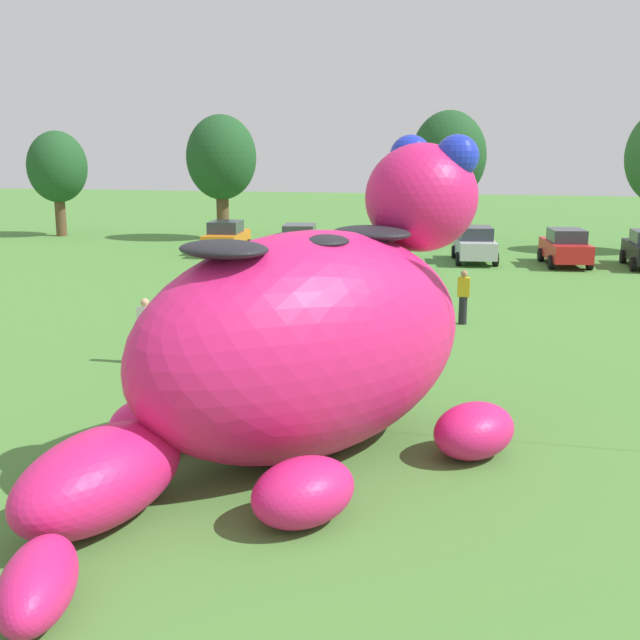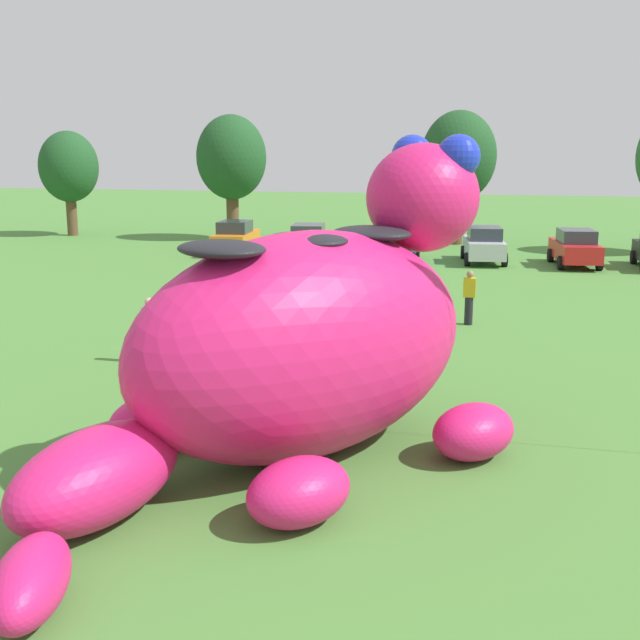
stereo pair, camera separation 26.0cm
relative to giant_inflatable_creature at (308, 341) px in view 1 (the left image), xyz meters
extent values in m
plane|color=#4C8438|center=(-1.17, 0.45, -2.09)|extent=(160.00, 160.00, 0.00)
ellipsoid|color=#E01E6B|center=(-0.01, 0.02, -0.06)|extent=(7.03, 7.98, 4.05)
ellipsoid|color=#E01E6B|center=(1.72, 2.55, 2.40)|extent=(3.09, 3.15, 2.14)
sphere|color=#1E33CC|center=(1.41, 3.15, 3.20)|extent=(0.86, 0.86, 0.86)
sphere|color=#1E33CC|center=(2.38, 2.49, 3.20)|extent=(0.86, 0.86, 0.86)
ellipsoid|color=black|center=(0.91, 1.36, 1.80)|extent=(2.07, 1.98, 0.27)
ellipsoid|color=black|center=(-0.01, 0.02, 1.80)|extent=(2.07, 1.98, 0.27)
ellipsoid|color=black|center=(-1.02, -1.47, 1.80)|extent=(2.07, 1.98, 0.27)
ellipsoid|color=#E01E6B|center=(-0.75, 2.93, -1.59)|extent=(2.00, 2.13, 0.99)
ellipsoid|color=#E01E6B|center=(2.97, 0.40, -1.59)|extent=(2.00, 2.13, 0.99)
ellipsoid|color=#E01E6B|center=(-2.83, -0.45, -1.59)|extent=(2.00, 2.13, 0.99)
ellipsoid|color=#E01E6B|center=(0.59, -2.78, -1.59)|extent=(2.00, 2.13, 0.99)
ellipsoid|color=#E01E6B|center=(-2.34, -3.40, -1.38)|extent=(2.36, 3.54, 1.42)
ellipsoid|color=#E01E6B|center=(-1.90, -5.81, -1.66)|extent=(1.38, 2.03, 0.87)
cube|color=orange|center=(-10.39, 25.47, -1.37)|extent=(2.11, 4.25, 0.80)
cube|color=#2D333D|center=(-10.38, 25.32, -0.67)|extent=(1.69, 2.11, 0.60)
cylinder|color=black|center=(-11.37, 26.65, -1.77)|extent=(0.30, 0.66, 0.64)
cylinder|color=black|center=(-9.68, 26.82, -1.77)|extent=(0.30, 0.66, 0.64)
cylinder|color=black|center=(-11.11, 24.12, -1.77)|extent=(0.30, 0.66, 0.64)
cylinder|color=black|center=(-9.42, 24.29, -1.77)|extent=(0.30, 0.66, 0.64)
cube|color=yellow|center=(-6.29, 24.61, -1.37)|extent=(2.27, 4.30, 0.80)
cube|color=#2D333D|center=(-6.27, 24.47, -0.67)|extent=(1.76, 2.16, 0.60)
cylinder|color=black|center=(-7.31, 25.75, -1.77)|extent=(0.33, 0.67, 0.64)
cylinder|color=black|center=(-5.63, 25.99, -1.77)|extent=(0.33, 0.67, 0.64)
cylinder|color=black|center=(-6.95, 23.23, -1.77)|extent=(0.33, 0.67, 0.64)
cylinder|color=black|center=(-5.27, 23.48, -1.77)|extent=(0.33, 0.67, 0.64)
cube|color=#2347B7|center=(-1.90, 24.79, -1.37)|extent=(1.84, 4.16, 0.80)
cube|color=#2D333D|center=(-1.89, 24.64, -0.67)|extent=(1.56, 2.02, 0.60)
cylinder|color=black|center=(-2.79, 26.03, -1.77)|extent=(0.26, 0.65, 0.64)
cylinder|color=black|center=(-1.09, 26.09, -1.77)|extent=(0.26, 0.65, 0.64)
cylinder|color=black|center=(-2.70, 23.49, -1.77)|extent=(0.26, 0.65, 0.64)
cylinder|color=black|center=(-1.00, 23.55, -1.77)|extent=(0.26, 0.65, 0.64)
cube|color=#B7BABF|center=(2.18, 25.36, -1.37)|extent=(2.23, 4.29, 0.80)
cube|color=#2D333D|center=(2.20, 25.21, -0.67)|extent=(1.75, 2.15, 0.60)
cylinder|color=black|center=(1.17, 26.51, -1.77)|extent=(0.32, 0.67, 0.64)
cylinder|color=black|center=(2.85, 26.74, -1.77)|extent=(0.32, 0.67, 0.64)
cylinder|color=black|center=(1.51, 23.99, -1.77)|extent=(0.32, 0.67, 0.64)
cylinder|color=black|center=(3.19, 24.22, -1.77)|extent=(0.32, 0.67, 0.64)
cube|color=red|center=(6.34, 25.17, -1.37)|extent=(2.25, 4.29, 0.80)
cube|color=#2D333D|center=(6.36, 25.02, -0.67)|extent=(1.75, 2.15, 0.60)
cylinder|color=black|center=(5.32, 26.31, -1.77)|extent=(0.33, 0.67, 0.64)
cylinder|color=black|center=(7.01, 26.55, -1.77)|extent=(0.33, 0.67, 0.64)
cylinder|color=black|center=(5.67, 23.80, -1.77)|extent=(0.33, 0.67, 0.64)
cylinder|color=black|center=(7.36, 24.03, -1.77)|extent=(0.33, 0.67, 0.64)
cylinder|color=black|center=(9.13, 26.53, -1.77)|extent=(0.26, 0.65, 0.64)
cylinder|color=black|center=(9.23, 23.99, -1.77)|extent=(0.26, 0.65, 0.64)
cylinder|color=brown|center=(-23.24, 31.35, -0.97)|extent=(0.64, 0.64, 2.25)
ellipsoid|color=#1E4C23|center=(-23.24, 31.35, 2.14)|extent=(3.60, 3.60, 4.32)
cylinder|color=brown|center=(-12.80, 31.78, -0.81)|extent=(0.73, 0.73, 2.56)
ellipsoid|color=#1E4C23|center=(-12.80, 31.78, 2.73)|extent=(4.10, 4.10, 4.92)
cylinder|color=brown|center=(0.35, 32.47, -0.78)|extent=(0.75, 0.75, 2.61)
ellipsoid|color=#1E4C23|center=(0.35, 32.47, 2.82)|extent=(4.18, 4.18, 5.02)
cylinder|color=black|center=(2.27, 11.44, -1.65)|extent=(0.26, 0.26, 0.88)
cube|color=gold|center=(2.27, 11.44, -0.91)|extent=(0.38, 0.22, 0.60)
sphere|color=#9E7051|center=(2.27, 11.44, -0.49)|extent=(0.22, 0.22, 0.22)
cylinder|color=#2D334C|center=(-5.45, 4.96, -1.65)|extent=(0.26, 0.26, 0.88)
cube|color=white|center=(-5.45, 4.96, -0.91)|extent=(0.38, 0.22, 0.60)
sphere|color=tan|center=(-5.45, 4.96, -0.49)|extent=(0.22, 0.22, 0.22)
camera|label=1|loc=(3.21, -13.38, 3.41)|focal=44.66mm
camera|label=2|loc=(3.46, -13.32, 3.41)|focal=44.66mm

